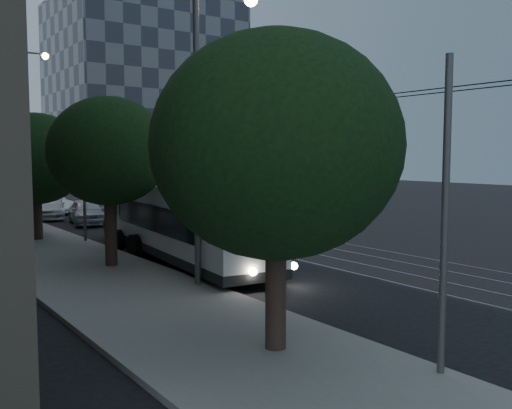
{
  "coord_description": "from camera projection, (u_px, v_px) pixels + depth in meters",
  "views": [
    {
      "loc": [
        -14.06,
        -16.45,
        4.2
      ],
      "look_at": [
        -0.78,
        2.41,
        2.18
      ],
      "focal_mm": 40.0,
      "sensor_mm": 36.0,
      "label": 1
    }
  ],
  "objects": [
    {
      "name": "building_distant_right",
      "position": [
        144.0,
        96.0,
        75.91
      ],
      "size": [
        22.0,
        18.0,
        24.0
      ],
      "primitive_type": "cube",
      "color": "#383C47",
      "rests_on": "ground"
    },
    {
      "name": "car_white_b",
      "position": [
        48.0,
        207.0,
        37.66
      ],
      "size": [
        3.58,
        5.66,
        1.53
      ],
      "primitive_type": "imported",
      "rotation": [
        0.0,
        0.0,
        -0.3
      ],
      "color": "white",
      "rests_on": "ground"
    },
    {
      "name": "car_white_a",
      "position": [
        87.0,
        212.0,
        34.45
      ],
      "size": [
        2.65,
        4.8,
        1.55
      ],
      "primitive_type": "imported",
      "rotation": [
        0.0,
        0.0,
        -0.19
      ],
      "color": "silver",
      "rests_on": "ground"
    },
    {
      "name": "car_white_d",
      "position": [
        21.0,
        198.0,
        46.87
      ],
      "size": [
        1.62,
        3.65,
        1.22
      ],
      "primitive_type": "imported",
      "rotation": [
        0.0,
        0.0,
        -0.05
      ],
      "color": "silver",
      "rests_on": "ground"
    },
    {
      "name": "tree_0",
      "position": [
        276.0,
        146.0,
        11.61
      ],
      "size": [
        5.19,
        5.19,
        6.72
      ],
      "color": "#31231B",
      "rests_on": "ground"
    },
    {
      "name": "car_white_c",
      "position": [
        50.0,
        204.0,
        40.49
      ],
      "size": [
        3.09,
        4.56,
        1.42
      ],
      "primitive_type": "imported",
      "rotation": [
        0.0,
        0.0,
        0.41
      ],
      "color": "silver",
      "rests_on": "ground"
    },
    {
      "name": "overhead_wires",
      "position": [
        35.0,
        167.0,
        34.97
      ],
      "size": [
        2.23,
        90.0,
        6.0
      ],
      "color": "black",
      "rests_on": "ground"
    },
    {
      "name": "streetlamp_far",
      "position": [
        16.0,
        116.0,
        36.66
      ],
      "size": [
        2.68,
        0.44,
        11.23
      ],
      "color": "#565659",
      "rests_on": "ground"
    },
    {
      "name": "tree_1",
      "position": [
        109.0,
        152.0,
        20.6
      ],
      "size": [
        4.38,
        4.38,
        6.31
      ],
      "color": "#31231B",
      "rests_on": "ground"
    },
    {
      "name": "tram_rails",
      "position": [
        149.0,
        215.0,
        39.55
      ],
      "size": [
        4.52,
        90.0,
        0.02
      ],
      "color": "#93939B",
      "rests_on": "ground"
    },
    {
      "name": "tree_2",
      "position": [
        36.0,
        159.0,
        27.06
      ],
      "size": [
        4.84,
        4.84,
        6.2
      ],
      "color": "#31231B",
      "rests_on": "ground"
    },
    {
      "name": "tree_3",
      "position": [
        10.0,
        156.0,
        31.39
      ],
      "size": [
        4.06,
        4.06,
        6.01
      ],
      "color": "#31231B",
      "rests_on": "ground"
    },
    {
      "name": "pickup_silver",
      "position": [
        149.0,
        226.0,
        27.15
      ],
      "size": [
        2.77,
        5.93,
        1.64
      ],
      "primitive_type": "imported",
      "rotation": [
        0.0,
        0.0,
        -0.01
      ],
      "color": "#B0B4B9",
      "rests_on": "ground"
    },
    {
      "name": "ground",
      "position": [
        309.0,
        265.0,
        21.83
      ],
      "size": [
        120.0,
        120.0,
        0.0
      ],
      "primitive_type": "plane",
      "color": "black",
      "rests_on": "ground"
    },
    {
      "name": "trolleybus",
      "position": [
        185.0,
        222.0,
        22.17
      ],
      "size": [
        3.51,
        11.62,
        5.63
      ],
      "rotation": [
        0.0,
        0.0,
        -0.1
      ],
      "color": "white",
      "rests_on": "ground"
    },
    {
      "name": "streetlamp_near",
      "position": [
        208.0,
        102.0,
        17.63
      ],
      "size": [
        2.34,
        0.44,
        9.64
      ],
      "color": "#565659",
      "rests_on": "ground"
    }
  ]
}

